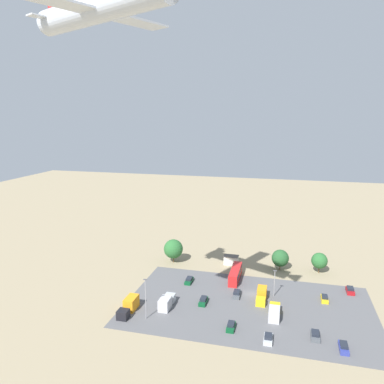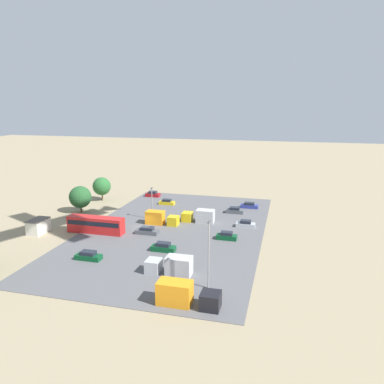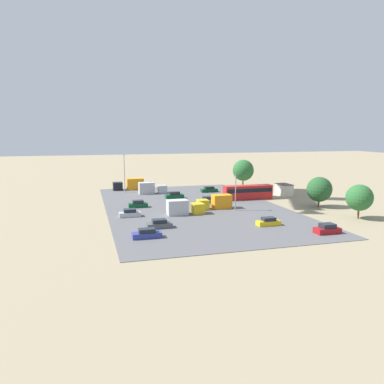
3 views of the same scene
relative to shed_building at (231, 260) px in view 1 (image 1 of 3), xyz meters
name	(u,v)px [view 1 (image 1 of 3)]	position (x,y,z in m)	size (l,w,h in m)	color
ground_plane	(251,294)	(-8.51, 19.94, -1.47)	(400.00, 400.00, 0.00)	gray
parking_lot_surface	(248,306)	(-8.51, 26.66, -1.43)	(62.32, 36.93, 0.08)	#565659
shed_building	(231,260)	(0.00, 0.00, 0.00)	(4.77, 3.05, 2.92)	silver
bus	(235,274)	(-3.02, 11.47, 0.41)	(2.59, 11.96, 3.34)	red
parked_car_0	(325,298)	(-27.70, 18.71, -0.80)	(1.75, 4.06, 1.42)	gold
parked_car_1	(268,338)	(-14.34, 41.00, -0.77)	(1.88, 4.05, 1.50)	#ADB2B7
parked_car_2	(350,290)	(-34.92, 12.07, -0.73)	(1.99, 4.03, 1.57)	maroon
parked_car_3	(315,335)	(-24.26, 37.20, -0.77)	(1.91, 4.25, 1.48)	#4C5156
parked_car_4	(189,280)	(9.76, 16.98, -0.76)	(1.79, 4.48, 1.52)	#0C4723
parked_car_5	(237,294)	(-4.91, 21.98, -0.78)	(1.94, 4.71, 1.47)	#4C5156
parked_car_6	(344,347)	(-29.72, 40.18, -0.78)	(1.78, 4.44, 1.46)	navy
parked_car_7	(203,301)	(2.94, 28.16, -0.71)	(1.74, 4.42, 1.62)	#0C4723
parked_car_8	(231,326)	(-5.84, 38.26, -0.75)	(1.76, 4.03, 1.55)	#0C4723
parked_truck_0	(262,295)	(-11.55, 22.50, -0.07)	(2.40, 7.24, 2.89)	gold
parked_truck_1	(129,306)	(19.88, 36.91, 0.05)	(2.60, 8.44, 3.15)	black
parked_truck_2	(166,302)	(11.58, 32.47, -0.03)	(2.58, 7.28, 2.98)	#ADB2B7
parked_truck_3	(274,312)	(-15.20, 30.69, -0.05)	(2.56, 7.26, 2.92)	gold
tree_near_shed	(173,249)	(18.87, 3.16, 3.24)	(6.35, 6.35, 7.88)	brown
tree_apron_mid	(280,258)	(-15.68, 0.49, 2.38)	(5.37, 5.37, 6.54)	brown
tree_apron_far	(319,261)	(-27.48, 0.06, 2.53)	(4.92, 4.92, 6.47)	brown
light_pole_lot_centre	(146,297)	(14.57, 38.96, 4.12)	(0.90, 0.28, 10.14)	gray
light_pole_lot_edge	(274,282)	(-14.65, 19.49, 2.74)	(0.90, 0.28, 7.42)	gray
airplane	(106,6)	(11.26, 59.78, 62.65)	(32.30, 26.19, 8.89)	silver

